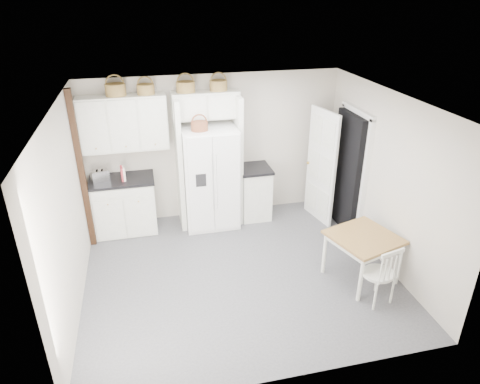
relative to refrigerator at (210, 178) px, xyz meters
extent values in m
plane|color=#434447|center=(0.15, -1.61, -0.90)|extent=(4.50, 4.50, 0.00)
plane|color=white|center=(0.15, -1.61, 1.70)|extent=(4.50, 4.50, 0.00)
plane|color=#B7B0A9|center=(0.15, 0.39, 0.40)|extent=(4.50, 0.00, 4.50)
plane|color=#B7B0A9|center=(-2.10, -1.61, 0.40)|extent=(0.00, 4.00, 4.00)
plane|color=#B7B0A9|center=(2.40, -1.61, 0.40)|extent=(0.00, 4.00, 4.00)
cube|color=white|center=(0.00, 0.00, 0.00)|extent=(0.93, 0.74, 1.79)
cube|color=white|center=(-1.49, 0.09, -0.42)|extent=(1.02, 0.65, 0.95)
cube|color=white|center=(0.82, 0.09, -0.43)|extent=(0.53, 0.64, 0.93)
cube|color=brown|center=(1.85, -2.12, -0.54)|extent=(1.08, 1.08, 0.72)
cube|color=white|center=(1.83, -2.63, -0.45)|extent=(0.51, 0.48, 0.88)
cube|color=black|center=(-1.49, 0.09, 0.08)|extent=(1.07, 0.69, 0.04)
cube|color=black|center=(0.82, 0.09, 0.06)|extent=(0.57, 0.68, 0.04)
cube|color=silver|center=(-1.82, 0.05, 0.19)|extent=(0.31, 0.24, 0.19)
cube|color=#B42D37|center=(-1.47, 0.01, 0.22)|extent=(0.05, 0.16, 0.24)
cube|color=white|center=(-1.45, 0.01, 0.21)|extent=(0.07, 0.16, 0.23)
cylinder|color=brown|center=(-1.41, 0.22, 1.55)|extent=(0.32, 0.32, 0.19)
cylinder|color=brown|center=(-0.95, 0.22, 1.53)|extent=(0.28, 0.28, 0.16)
cylinder|color=brown|center=(-0.32, 0.22, 1.54)|extent=(0.30, 0.30, 0.17)
cylinder|color=brown|center=(0.22, 0.22, 1.54)|extent=(0.29, 0.29, 0.17)
cylinder|color=brown|center=(-0.16, -0.10, 0.97)|extent=(0.28, 0.28, 0.15)
cube|color=white|center=(-1.35, 0.22, 1.00)|extent=(1.40, 0.34, 0.90)
cube|color=white|center=(0.00, 0.22, 1.23)|extent=(1.12, 0.34, 0.45)
cube|color=white|center=(-0.51, 0.09, 0.25)|extent=(0.08, 0.60, 2.30)
cube|color=white|center=(0.51, 0.09, 0.25)|extent=(0.08, 0.60, 2.30)
cube|color=black|center=(-2.05, -0.26, 0.40)|extent=(0.09, 0.09, 2.60)
cube|color=black|center=(2.31, -0.61, 0.13)|extent=(0.18, 0.85, 2.05)
cube|color=white|center=(1.95, -0.27, 0.13)|extent=(0.21, 0.79, 2.05)
camera|label=1|loc=(-1.04, -6.76, 3.02)|focal=32.00mm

